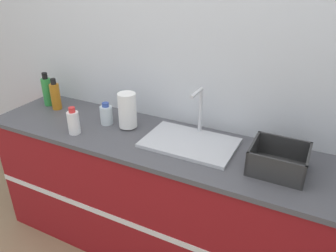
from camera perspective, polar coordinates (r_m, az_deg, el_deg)
name	(u,v)px	position (r m, az deg, el deg)	size (l,w,h in m)	color
wall_back	(182,60)	(2.08, 2.43, 11.38)	(4.70, 0.06, 2.60)	silver
counter_cabinet	(160,198)	(2.23, -1.44, -12.40)	(2.32, 0.59, 0.89)	maroon
sink	(190,141)	(1.93, 3.89, -2.54)	(0.53, 0.35, 0.31)	silver
paper_towel_roll	(127,111)	(2.08, -7.09, 2.68)	(0.12, 0.12, 0.23)	#4C4C51
dish_rack	(278,162)	(1.76, 18.65, -5.92)	(0.28, 0.26, 0.13)	#2D2D2D
bottle_white_spray	(74,122)	(2.10, -16.13, 0.68)	(0.07, 0.07, 0.17)	white
bottle_green	(47,91)	(2.58, -20.29, 5.75)	(0.07, 0.07, 0.25)	#2D8C3D
bottle_amber	(55,96)	(2.49, -19.00, 5.01)	(0.07, 0.07, 0.23)	#B26B19
bottle_clear	(106,114)	(2.18, -10.69, 1.98)	(0.08, 0.08, 0.15)	silver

